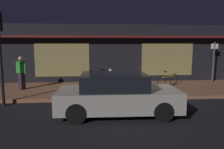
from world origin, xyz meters
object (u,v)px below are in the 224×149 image
person_photographer (21,72)px  sign_post (214,59)px  bicycle_parked (168,80)px  parked_car_near (117,94)px  motorcycle (98,75)px

person_photographer → sign_post: (10.80, 1.31, 0.48)m
person_photographer → sign_post: sign_post is taller
bicycle_parked → parked_car_near: 5.07m
sign_post → person_photographer: bearing=-173.1°
motorcycle → person_photographer: (-3.88, -1.23, 0.38)m
motorcycle → parked_car_near: 5.05m
person_photographer → motorcycle: bearing=17.5°
bicycle_parked → motorcycle: bearing=163.8°
bicycle_parked → person_photographer: (-7.61, -0.14, 0.52)m
person_photographer → parked_car_near: size_ratio=0.40×
person_photographer → sign_post: bearing=6.9°
motorcycle → sign_post: bearing=0.7°
person_photographer → sign_post: size_ratio=0.70×
motorcycle → person_photographer: person_photographer is taller
sign_post → bicycle_parked: bearing=-160.0°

